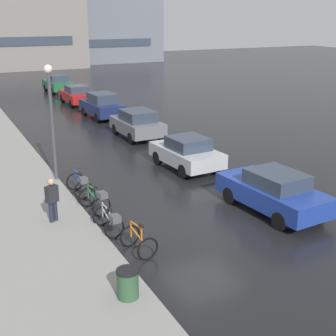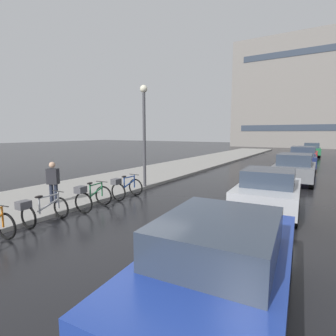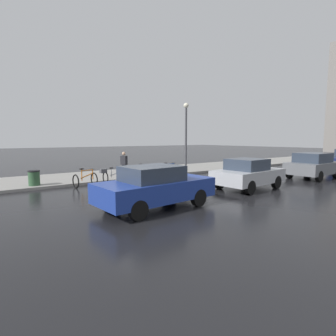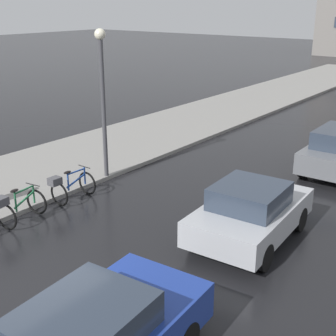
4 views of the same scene
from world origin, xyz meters
The scene contains 14 objects.
ground_plane centered at (0.00, 0.00, 0.00)m, with size 140.00×140.00×0.00m, color black.
sidewalk_kerb centered at (-6.00, 10.00, 0.07)m, with size 4.80×60.00×0.14m, color gray.
bicycle_second centered at (-3.34, 0.35, 0.47)m, with size 0.73×1.42×0.91m.
bicycle_third centered at (-3.20, 2.17, 0.51)m, with size 0.91×1.48×1.01m.
bicycle_farthest centered at (-3.24, 4.02, 0.50)m, with size 0.74×1.42×0.98m.
car_blue centered at (2.52, -0.55, 0.78)m, with size 2.20×4.42×1.53m.
car_silver centered at (2.15, 5.19, 0.76)m, with size 2.17×3.86×1.51m.
car_grey centered at (2.34, 11.42, 0.82)m, with size 2.04×3.84×1.61m.
car_navy centered at (2.26, 17.43, 0.86)m, with size 2.04×4.10×1.72m.
car_red centered at (2.17, 23.19, 0.75)m, with size 1.90×4.14×1.49m.
car_green centered at (2.28, 29.73, 0.79)m, with size 2.01×3.91×1.58m.
pedestrian centered at (-4.81, 1.83, 0.93)m, with size 0.46×0.39×1.66m.
streetlamp centered at (-3.69, 6.01, 3.07)m, with size 0.35×0.35×4.91m.
building_facade_main centered at (-1.01, 52.15, 9.99)m, with size 23.96×9.04×19.98m.
Camera 2 is at (3.76, -4.10, 2.72)m, focal length 28.00 mm.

